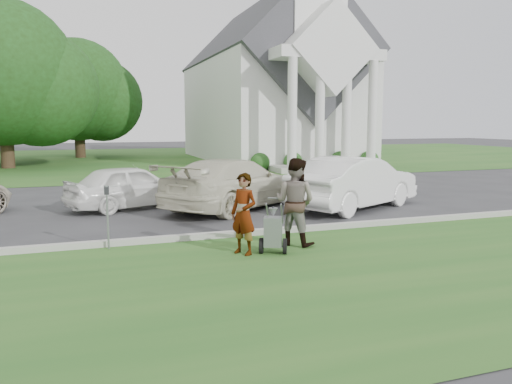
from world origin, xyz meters
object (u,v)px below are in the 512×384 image
church (272,76)px  person_left (244,215)px  tree_left (2,80)px  car_d (354,183)px  parking_meter_near (107,209)px  tree_back (78,95)px  car_c (233,183)px  person_right (295,202)px  striping_cart (273,233)px  car_b (132,186)px

church → person_left: bearing=-112.1°
tree_left → car_d: 22.86m
car_d → parking_meter_near: bearing=83.7°
person_left → church: bearing=125.3°
tree_back → car_c: tree_back is taller
person_right → car_d: 5.20m
striping_cart → parking_meter_near: parking_meter_near is taller
tree_left → car_b: size_ratio=2.64×
parking_meter_near → car_b: (0.96, 5.14, -0.18)m
tree_back → parking_meter_near: tree_back is taller
person_left → striping_cart: bearing=44.2°
parking_meter_near → striping_cart: bearing=-25.1°
church → tree_left: 17.07m
church → car_c: (-8.41, -18.73, -5.16)m
tree_left → car_c: tree_left is taller
car_d → church: bearing=-40.2°
person_right → parking_meter_near: 3.99m
tree_back → person_left: tree_back is taller
church → tree_back: church is taller
church → car_c: church is taller
tree_left → car_b: (5.60, -16.51, -4.43)m
tree_back → car_c: 26.31m
tree_back → striping_cart: (3.81, -31.13, -4.28)m
tree_back → parking_meter_near: (0.64, -29.66, -3.86)m
tree_left → tree_back: bearing=63.4°
church → striping_cart: size_ratio=20.18×
tree_back → striping_cart: bearing=-83.0°
car_d → car_b: bearing=43.5°
car_d → person_left: bearing=103.3°
tree_left → parking_meter_near: tree_left is taller
tree_left → car_c: (8.60, -17.60, -4.33)m
person_left → parking_meter_near: size_ratio=1.21×
parking_meter_near → car_b: 5.24m
tree_back → car_d: (8.15, -26.88, -3.91)m
parking_meter_near → tree_back: bearing=91.2°
car_b → car_d: size_ratio=0.81×
person_right → car_d: (3.63, 3.72, -0.14)m
car_b → person_left: bearing=173.3°
car_d → tree_left: bearing=6.2°
church → person_left: church is taller
person_right → car_d: person_right is taller
church → car_d: church is taller
car_d → tree_back: bearing=-9.7°
striping_cart → person_right: person_right is taller
car_b → car_c: (3.00, -1.09, 0.10)m
striping_cart → car_d: 6.10m
church → tree_left: size_ratio=2.27×
church → car_c: 21.17m
car_b → car_c: size_ratio=0.74×
church → car_b: 21.65m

